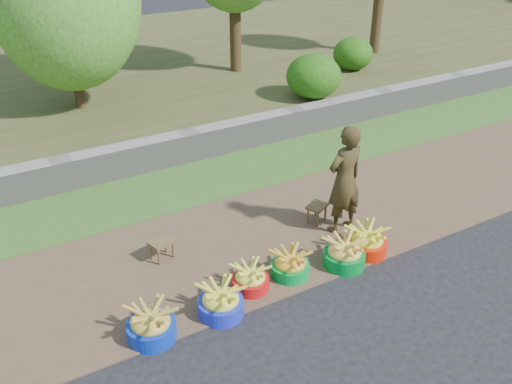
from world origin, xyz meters
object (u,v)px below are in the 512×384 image
basin_a (151,324)px  basin_d (290,265)px  stool_left (162,245)px  vendor_woman (345,180)px  basin_b (221,302)px  basin_c (250,279)px  stool_right (317,208)px  basin_f (366,241)px  basin_e (344,254)px

basin_a → basin_d: basin_a is taller
stool_left → vendor_woman: (2.48, -0.60, 0.58)m
basin_a → stool_left: (0.66, 1.31, 0.05)m
basin_b → basin_d: size_ratio=1.08×
basin_a → basin_c: 1.37m
stool_right → vendor_woman: vendor_woman is taller
basin_c → stool_right: basin_c is taller
basin_f → stool_right: basin_f is taller
basin_c → basin_d: (0.57, -0.02, 0.01)m
basin_e → stool_right: 1.10m
basin_a → vendor_woman: 3.28m
basin_c → stool_right: 1.84m
basin_c → stool_right: (1.61, 0.87, 0.08)m
basin_b → basin_c: bearing=23.5°
basin_e → basin_d: bearing=167.3°
stool_left → basin_a: bearing=-116.6°
basin_e → basin_f: basin_f is taller
basin_a → basin_f: (3.08, 0.08, 0.00)m
basin_f → vendor_woman: vendor_woman is taller
stool_left → stool_right: 2.32m
basin_d → stool_right: basin_d is taller
basin_b → vendor_woman: 2.51m
stool_left → basin_d: bearing=-42.0°
basin_c → basin_d: bearing=-1.7°
basin_e → stool_right: (0.31, 1.05, 0.05)m
basin_c → basin_e: basin_e is taller
stool_left → basin_e: bearing=-33.2°
basin_e → vendor_woman: vendor_woman is taller
basin_e → stool_right: size_ratio=1.46×
basin_a → basin_d: bearing=5.1°
basin_b → basin_d: basin_b is taller
basin_b → vendor_woman: bearing=17.9°
basin_c → stool_left: size_ratio=1.30×
stool_left → stool_right: (2.31, -0.25, -0.00)m
stool_right → basin_b: bearing=-152.8°
basin_b → vendor_woman: vendor_woman is taller
basin_d → stool_left: 1.70m
basin_a → stool_left: 1.47m
basin_d → stool_left: basin_d is taller
basin_d → vendor_woman: size_ratio=0.31×
basin_f → stool_right: (-0.11, 0.98, 0.05)m
basin_b → basin_f: size_ratio=0.97×
basin_e → basin_b: bearing=-178.6°
basin_e → basin_f: size_ratio=0.99×
basin_d → vendor_woman: vendor_woman is taller
basin_e → basin_f: 0.43m
basin_f → stool_right: 0.99m
basin_a → stool_right: (2.97, 1.06, 0.05)m
basin_c → stool_left: basin_c is taller
basin_d → basin_e: bearing=-12.7°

